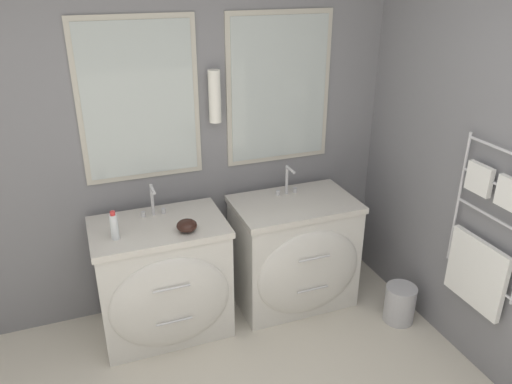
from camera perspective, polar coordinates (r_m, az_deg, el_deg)
The scene contains 9 objects.
wall_back at distance 3.56m, azimuth -10.20°, elevation 6.00°, with size 4.96×0.16×2.60m.
wall_right at distance 3.37m, azimuth 23.66°, elevation 2.84°, with size 0.13×3.97×2.60m.
vanity_left at distance 3.57m, azimuth -10.51°, elevation -9.88°, with size 0.90×0.64×0.85m.
vanity_right at distance 3.82m, azimuth 4.50°, elevation -7.01°, with size 0.90×0.64×0.85m.
faucet_left at distance 3.46m, azimuth -11.73°, elevation -0.99°, with size 0.17×0.14×0.23m.
faucet_right at distance 3.72m, azimuth 3.64°, elevation 1.33°, with size 0.17×0.14×0.23m.
toiletry_bottle at distance 3.24m, azimuth -15.89°, elevation -3.78°, with size 0.05×0.05×0.19m.
amenity_bowl at distance 3.25m, azimuth -7.91°, elevation -3.82°, with size 0.13×0.13×0.08m.
waste_bin at distance 3.92m, azimuth 16.12°, elevation -12.09°, with size 0.23×0.23×0.29m.
Camera 1 is at (-0.58, -1.33, 2.41)m, focal length 35.00 mm.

